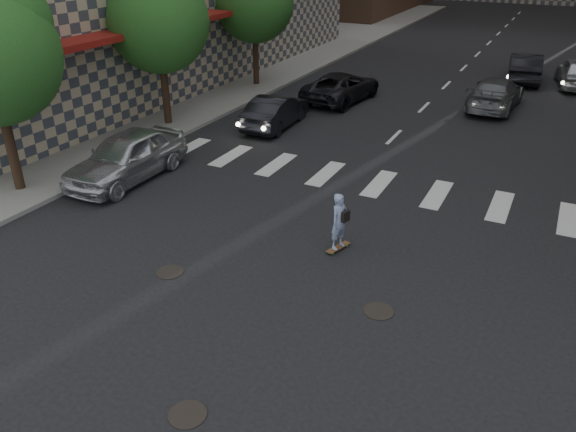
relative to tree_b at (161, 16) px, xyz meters
name	(u,v)px	position (x,y,z in m)	size (l,w,h in m)	color
ground	(209,320)	(9.45, -11.14, -4.65)	(160.00, 160.00, 0.00)	black
sidewalk_left	(193,72)	(-5.05, 8.86, -4.57)	(13.00, 80.00, 0.15)	gray
tree_b	(161,16)	(0.00, 0.00, 0.00)	(4.20, 4.20, 6.60)	#382619
manhole_a	(188,415)	(10.65, -13.64, -4.64)	(0.70, 0.70, 0.02)	black
manhole_b	(170,272)	(7.45, -9.94, -4.64)	(0.70, 0.70, 0.02)	black
manhole_c	(379,311)	(12.75, -9.14, -4.64)	(0.70, 0.70, 0.02)	black
skateboarder	(339,221)	(10.88, -6.95, -3.77)	(0.54, 0.86, 1.66)	brown
silver_sedan	(127,156)	(2.45, -5.65, -3.81)	(1.98, 4.91, 1.67)	silver
traffic_car_a	(276,111)	(4.32, 1.86, -3.94)	(1.49, 4.28, 1.41)	black
traffic_car_b	(495,93)	(12.54, 9.22, -3.90)	(2.09, 5.14, 1.49)	#55585C
traffic_car_c	(342,87)	(5.33, 7.19, -3.93)	(2.38, 5.15, 1.43)	black
traffic_car_e	(525,67)	(13.19, 15.79, -3.85)	(1.69, 4.84, 1.59)	black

